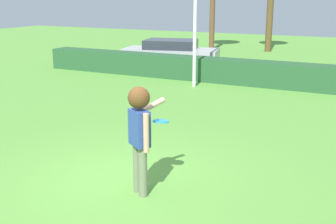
# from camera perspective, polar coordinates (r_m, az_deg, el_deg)

# --- Properties ---
(ground_plane) EXTENTS (60.00, 60.00, 0.00)m
(ground_plane) POSITION_cam_1_polar(r_m,az_deg,el_deg) (7.78, -5.82, -8.97)
(ground_plane) COLOR #5B983C
(person) EXTENTS (0.49, 0.84, 1.79)m
(person) POSITION_cam_1_polar(r_m,az_deg,el_deg) (6.88, -3.70, -1.89)
(person) COLOR #6B7459
(person) RESTS_ON ground
(frisbee) EXTENTS (0.27, 0.27, 0.05)m
(frisbee) POSITION_cam_1_polar(r_m,az_deg,el_deg) (7.24, -0.96, -1.21)
(frisbee) COLOR #268CE5
(hedge_row) EXTENTS (18.67, 0.90, 0.87)m
(hedge_row) POSITION_cam_1_polar(r_m,az_deg,el_deg) (15.99, 12.45, 4.91)
(hedge_row) COLOR #25522D
(hedge_row) RESTS_ON ground
(parked_car_silver) EXTENTS (4.47, 2.60, 1.25)m
(parked_car_silver) POSITION_cam_1_polar(r_m,az_deg,el_deg) (19.57, 0.36, 7.82)
(parked_car_silver) COLOR #B7B7BC
(parked_car_silver) RESTS_ON ground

